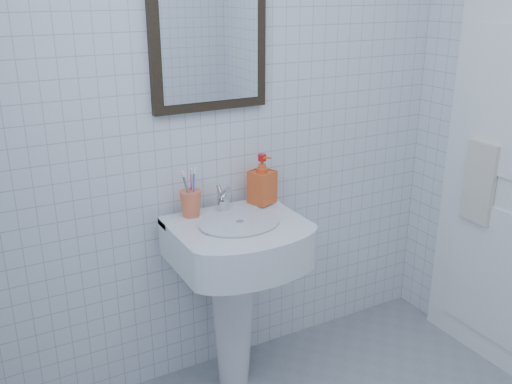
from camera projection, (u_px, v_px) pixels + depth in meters
wall_back at (230, 104)px, 2.42m from camera, size 2.20×0.02×2.50m
washbasin at (234, 276)px, 2.44m from camera, size 0.54×0.39×0.83m
faucet at (223, 200)px, 2.41m from camera, size 0.05×0.11×0.12m
toothbrush_cup at (191, 204)px, 2.36m from camera, size 0.12×0.12×0.11m
soap_dispenser at (262, 179)px, 2.49m from camera, size 0.13×0.13×0.22m
wall_mirror at (209, 33)px, 2.26m from camera, size 0.50×0.04×0.62m
towel_ring at (488, 144)px, 2.58m from camera, size 0.01×0.18×0.18m
hand_towel at (479, 183)px, 2.63m from camera, size 0.03×0.16×0.38m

